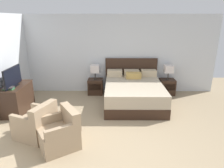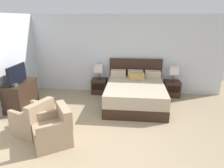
# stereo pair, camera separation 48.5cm
# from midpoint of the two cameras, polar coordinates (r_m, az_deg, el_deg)

# --- Properties ---
(ground_plane) EXTENTS (9.98, 9.98, 0.00)m
(ground_plane) POSITION_cam_midpoint_polar(r_m,az_deg,el_deg) (3.96, 0.77, -19.00)
(ground_plane) COLOR #998466
(wall_back) EXTENTS (6.77, 0.06, 2.52)m
(wall_back) POSITION_cam_midpoint_polar(r_m,az_deg,el_deg) (6.59, 3.57, 8.37)
(wall_back) COLOR silver
(wall_back) RESTS_ON ground
(bed) EXTENTS (1.69, 2.04, 1.16)m
(bed) POSITION_cam_midpoint_polar(r_m,az_deg,el_deg) (5.84, 9.00, -2.57)
(bed) COLOR #332116
(bed) RESTS_ON ground
(nightstand_left) EXTENTS (0.48, 0.40, 0.50)m
(nightstand_left) POSITION_cam_midpoint_polar(r_m,az_deg,el_deg) (6.61, -1.56, -0.63)
(nightstand_left) COLOR #332116
(nightstand_left) RESTS_ON ground
(nightstand_right) EXTENTS (0.48, 0.40, 0.50)m
(nightstand_right) POSITION_cam_midpoint_polar(r_m,az_deg,el_deg) (6.73, 18.75, -1.28)
(nightstand_right) COLOR #332116
(nightstand_right) RESTS_ON ground
(table_lamp_left) EXTENTS (0.27, 0.27, 0.47)m
(table_lamp_left) POSITION_cam_midpoint_polar(r_m,az_deg,el_deg) (6.44, -1.60, 4.42)
(table_lamp_left) COLOR #332D28
(table_lamp_left) RESTS_ON nightstand_left
(table_lamp_right) EXTENTS (0.27, 0.27, 0.47)m
(table_lamp_right) POSITION_cam_midpoint_polar(r_m,az_deg,el_deg) (6.57, 19.28, 3.65)
(table_lamp_right) COLOR #332D28
(table_lamp_right) RESTS_ON nightstand_right
(dresser) EXTENTS (0.51, 1.04, 0.75)m
(dresser) POSITION_cam_midpoint_polar(r_m,az_deg,el_deg) (5.94, -22.42, -2.93)
(dresser) COLOR #332116
(dresser) RESTS_ON ground
(tv) EXTENTS (0.18, 0.84, 0.49)m
(tv) POSITION_cam_midpoint_polar(r_m,az_deg,el_deg) (5.72, -23.37, 2.48)
(tv) COLOR black
(tv) RESTS_ON dresser
(book_red_cover) EXTENTS (0.25, 0.15, 0.03)m
(book_red_cover) POSITION_cam_midpoint_polar(r_m,az_deg,el_deg) (5.58, -24.47, -0.43)
(book_red_cover) COLOR #2D7042
(book_red_cover) RESTS_ON dresser
(book_blue_cover) EXTENTS (0.26, 0.21, 0.03)m
(book_blue_cover) POSITION_cam_midpoint_polar(r_m,az_deg,el_deg) (5.57, -24.50, -0.14)
(book_blue_cover) COLOR #383333
(book_blue_cover) RESTS_ON book_red_cover
(armchair_by_window) EXTENTS (0.89, 0.89, 0.76)m
(armchair_by_window) POSITION_cam_midpoint_polar(r_m,az_deg,el_deg) (4.63, -18.60, -9.86)
(armchair_by_window) COLOR #9E8466
(armchair_by_window) RESTS_ON ground
(armchair_companion) EXTENTS (0.95, 0.95, 0.76)m
(armchair_companion) POSITION_cam_midpoint_polar(r_m,az_deg,el_deg) (4.15, -13.05, -12.79)
(armchair_companion) COLOR #9E8466
(armchair_companion) RESTS_ON ground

